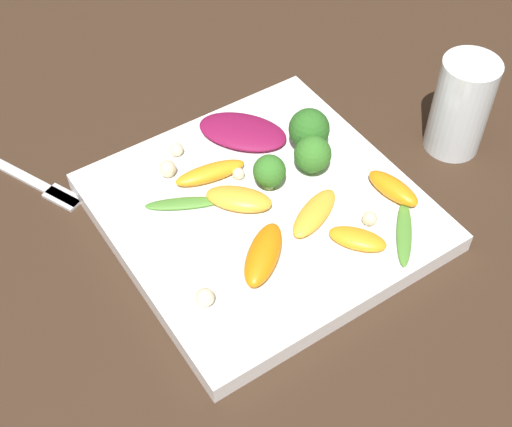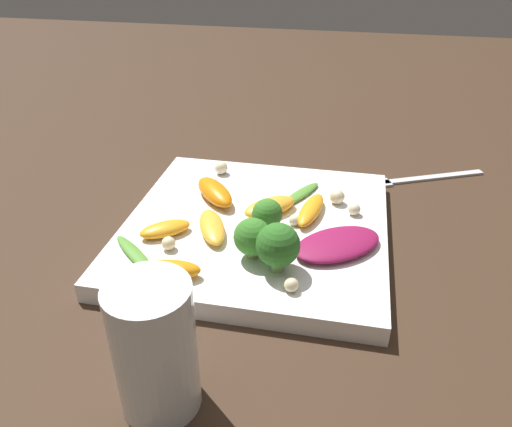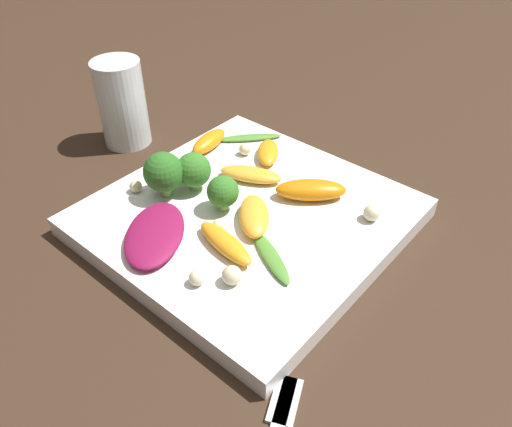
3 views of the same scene
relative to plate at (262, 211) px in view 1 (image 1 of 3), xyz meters
The scene contains 22 objects.
ground_plane 0.01m from the plate, ahead, with size 2.40×2.40×0.00m, color #382619.
plate is the anchor object (origin of this frame).
drinking_glass 0.25m from the plate, behind, with size 0.06×0.06×0.11m.
fork 0.26m from the plate, 45.72° to the right, with size 0.09×0.18×0.01m.
radicchio_leaf_0 0.10m from the plate, 111.80° to the right, with size 0.11×0.11×0.01m.
orange_segment_0 0.11m from the plate, 117.36° to the left, with size 0.05×0.06×0.01m.
orange_segment_1 0.06m from the plate, 127.29° to the left, with size 0.08×0.05×0.01m.
orange_segment_2 0.03m from the plate, 31.96° to the right, with size 0.07×0.07×0.02m.
orange_segment_3 0.07m from the plate, 67.97° to the right, with size 0.08×0.04×0.02m.
orange_segment_4 0.14m from the plate, 152.34° to the left, with size 0.03×0.06×0.02m.
orange_segment_5 0.07m from the plate, 56.91° to the left, with size 0.08×0.07×0.02m.
broccoli_floret_0 0.08m from the plate, behind, with size 0.04×0.04×0.04m.
broccoli_floret_1 0.04m from the plate, 140.07° to the right, with size 0.03×0.03×0.04m.
broccoli_floret_2 0.10m from the plate, 155.55° to the right, with size 0.04×0.04×0.05m.
arugula_sprig_0 0.14m from the plate, 130.44° to the left, with size 0.07×0.07×0.01m.
arugula_sprig_1 0.08m from the plate, 32.46° to the right, with size 0.08×0.05×0.01m.
macadamia_nut_0 0.12m from the plate, 71.62° to the right, with size 0.01×0.01×0.01m.
macadamia_nut_1 0.05m from the plate, 87.86° to the right, with size 0.01×0.01×0.01m.
macadamia_nut_2 0.13m from the plate, 32.81° to the left, with size 0.02×0.02×0.02m.
macadamia_nut_3 0.13m from the plate, 153.68° to the right, with size 0.01×0.01×0.01m.
macadamia_nut_4 0.11m from the plate, 132.91° to the left, with size 0.01×0.01×0.01m.
macadamia_nut_5 0.11m from the plate, 56.30° to the right, with size 0.02×0.02×0.02m.
Camera 1 is at (0.27, 0.39, 0.56)m, focal length 50.00 mm.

